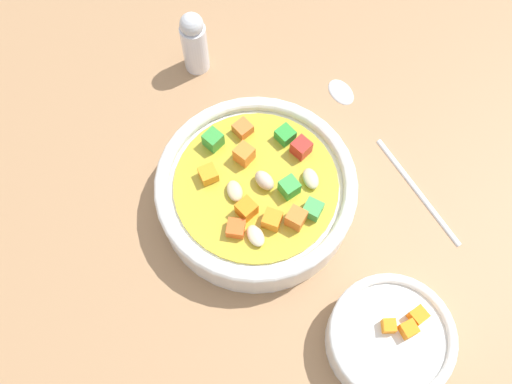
{
  "coord_description": "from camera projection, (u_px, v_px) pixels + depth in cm",
  "views": [
    {
      "loc": [
        -17.79,
        17.0,
        57.09
      ],
      "look_at": [
        0.0,
        0.0,
        2.39
      ],
      "focal_mm": 39.74,
      "sensor_mm": 36.0,
      "label": 1
    }
  ],
  "objects": [
    {
      "name": "ground_plane",
      "position": [
        256.0,
        204.0,
        0.63
      ],
      "size": [
        140.0,
        140.0,
        2.0
      ],
      "primitive_type": "cube",
      "color": "#9E754F"
    },
    {
      "name": "soup_bowl_main",
      "position": [
        256.0,
        190.0,
        0.6
      ],
      "size": [
        21.01,
        21.01,
        6.3
      ],
      "color": "white",
      "rests_on": "ground_plane"
    },
    {
      "name": "spoon",
      "position": [
        370.0,
        127.0,
        0.66
      ],
      "size": [
        24.21,
        7.21,
        0.88
      ],
      "rotation": [
        0.0,
        0.0,
        6.05
      ],
      "color": "silver",
      "rests_on": "ground_plane"
    },
    {
      "name": "side_bowl_small",
      "position": [
        390.0,
        339.0,
        0.54
      ],
      "size": [
        11.98,
        11.98,
        5.01
      ],
      "color": "white",
      "rests_on": "ground_plane"
    },
    {
      "name": "pepper_shaker",
      "position": [
        194.0,
        42.0,
        0.66
      ],
      "size": [
        3.03,
        3.03,
        8.75
      ],
      "color": "silver",
      "rests_on": "ground_plane"
    }
  ]
}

